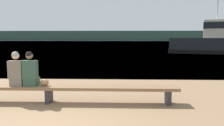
# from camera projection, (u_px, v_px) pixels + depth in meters

# --- Properties ---
(water_surface) EXTENTS (240.00, 240.00, 0.00)m
(water_surface) POSITION_uv_depth(u_px,v_px,m) (117.00, 41.00, 129.31)
(water_surface) COLOR #426B8E
(water_surface) RESTS_ON ground
(far_shoreline) EXTENTS (600.00, 12.00, 8.46)m
(far_shoreline) POSITION_uv_depth(u_px,v_px,m) (118.00, 36.00, 197.07)
(far_shoreline) COLOR #2D3D2D
(far_shoreline) RESTS_ON ground
(bench_main) EXTENTS (7.59, 0.49, 0.50)m
(bench_main) POSITION_uv_depth(u_px,v_px,m) (49.00, 89.00, 6.43)
(bench_main) COLOR brown
(bench_main) RESTS_ON ground
(person_left) EXTENTS (0.42, 0.42, 1.02)m
(person_left) POSITION_uv_depth(u_px,v_px,m) (17.00, 71.00, 6.42)
(person_left) COLOR #70665B
(person_left) RESTS_ON bench_main
(person_right) EXTENTS (0.42, 0.42, 1.02)m
(person_right) POSITION_uv_depth(u_px,v_px,m) (30.00, 72.00, 6.41)
(person_right) COLOR #2D4C3D
(person_right) RESTS_ON bench_main
(shopping_bag) EXTENTS (0.25, 0.21, 0.21)m
(shopping_bag) POSITION_uv_depth(u_px,v_px,m) (45.00, 82.00, 6.44)
(shopping_bag) COLOR #9E754C
(shopping_bag) RESTS_ON bench_main
(tugboat_red) EXTENTS (11.21, 6.70, 7.25)m
(tugboat_red) POSITION_uv_depth(u_px,v_px,m) (215.00, 43.00, 27.05)
(tugboat_red) COLOR black
(tugboat_red) RESTS_ON water_surface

